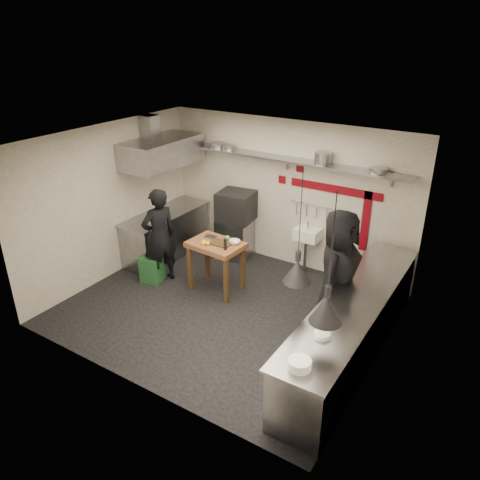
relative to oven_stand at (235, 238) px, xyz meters
The scene contains 47 objects.
floor 2.02m from the oven_stand, 61.47° to the right, with size 5.00×5.00×0.00m, color black.
ceiling 3.11m from the oven_stand, 61.47° to the right, with size 5.00×5.00×0.00m, color beige.
wall_back 1.42m from the oven_stand, 20.74° to the left, with size 5.00×0.04×2.80m, color silver.
wall_front 4.08m from the oven_stand, 76.15° to the right, with size 5.00×0.04×2.80m, color silver.
wall_left 2.54m from the oven_stand, 131.73° to the right, with size 0.04×4.20×2.80m, color silver.
wall_right 3.99m from the oven_stand, 26.81° to the right, with size 0.04×4.20×2.80m, color silver.
red_band_horiz 2.31m from the oven_stand, 10.12° to the left, with size 1.70×0.02×0.14m, color maroon.
red_band_vert 2.64m from the oven_stand, ahead, with size 0.14×0.02×1.10m, color maroon.
red_tile_a 1.99m from the oven_stand, 15.79° to the left, with size 0.14×0.02×0.14m, color maroon.
red_tile_b 1.57m from the oven_stand, 21.79° to the left, with size 0.14×0.02×0.14m, color maroon.
back_shelf 1.97m from the oven_stand, 10.68° to the left, with size 4.60×0.34×0.04m, color gray.
shelf_bracket_left 1.91m from the oven_stand, 160.98° to the left, with size 0.04×0.06×0.24m, color gray.
shelf_bracket_mid 1.90m from the oven_stand, 19.14° to the left, with size 0.04×0.06×0.24m, color gray.
shelf_bracket_right 3.29m from the oven_stand, ahead, with size 0.04×0.06×0.24m, color gray.
pan_far_left 1.86m from the oven_stand, 160.63° to the left, with size 0.31×0.31×0.09m, color gray.
pan_mid_left 1.80m from the oven_stand, 142.27° to the left, with size 0.25×0.25×0.07m, color gray.
stock_pot 2.50m from the oven_stand, ahead, with size 0.29×0.29×0.20m, color gray.
pan_right 3.19m from the oven_stand, ahead, with size 0.29×0.29×0.08m, color gray.
oven_stand is the anchor object (origin of this frame).
combi_oven 0.69m from the oven_stand, ahead, with size 0.66×0.62×0.58m, color black.
oven_door 0.73m from the oven_stand, 97.45° to the right, with size 0.53×0.03×0.46m, color maroon.
oven_glass 0.73m from the oven_stand, 87.19° to the right, with size 0.35×0.02×0.34m, color black.
hand_sink 1.55m from the oven_stand, ahead, with size 0.46×0.34×0.22m, color white.
sink_tap 1.61m from the oven_stand, ahead, with size 0.03×0.03×0.14m, color gray.
sink_drain 1.50m from the oven_stand, ahead, with size 0.06×0.06×0.66m, color gray.
utensil_rail 1.79m from the oven_stand, 12.01° to the left, with size 0.02×0.02×0.90m, color gray.
counter_right 3.55m from the oven_stand, 29.35° to the right, with size 0.70×3.80×0.90m, color gray.
counter_right_top 3.59m from the oven_stand, 29.35° to the right, with size 0.76×3.90×0.03m, color gray.
plate_stack 4.64m from the oven_stand, 48.20° to the right, with size 0.26×0.26×0.11m, color white.
small_bowl_right 4.16m from the oven_stand, 42.30° to the right, with size 0.20×0.20×0.05m, color white.
counter_left 1.39m from the oven_stand, 150.11° to the right, with size 0.70×1.90×0.90m, color gray.
counter_left_top 1.48m from the oven_stand, 150.11° to the right, with size 0.76×2.00×0.03m, color gray.
extractor_hood 2.21m from the oven_stand, 149.05° to the right, with size 0.78×1.60×0.50m, color gray.
hood_duct 2.66m from the oven_stand, 153.77° to the right, with size 0.28×0.28×0.50m, color gray.
green_bin 1.81m from the oven_stand, 113.92° to the right, with size 0.35×0.35×0.50m, color #215A2D.
prep_table 1.36m from the oven_stand, 70.58° to the right, with size 0.92×0.64×0.92m, color brown, non-canonical shape.
cutting_board 1.48m from the oven_stand, 66.65° to the right, with size 0.37×0.26×0.03m, color #442F19.
pepper_mill 1.71m from the oven_stand, 62.44° to the right, with size 0.05×0.05×0.20m, color black.
lemon_a 1.59m from the oven_stand, 77.37° to the right, with size 0.08×0.08×0.08m, color yellow.
lemon_b 1.59m from the oven_stand, 74.63° to the right, with size 0.07×0.07×0.07m, color yellow.
veg_ball 1.37m from the oven_stand, 62.66° to the right, with size 0.09×0.09×0.09m, color #559A44.
steel_tray 1.30m from the oven_stand, 77.63° to the right, with size 0.19×0.13×0.03m, color gray.
bowl 1.46m from the oven_stand, 56.92° to the right, with size 0.19×0.19×0.06m, color white.
heat_lamp_near 3.78m from the oven_stand, 43.30° to the right, with size 0.37×0.37×1.51m, color black, non-canonical shape.
heat_lamp_far 4.55m from the oven_stand, 42.90° to the right, with size 0.39×0.39×1.55m, color black, non-canonical shape.
chef_left 1.72m from the oven_stand, 111.12° to the right, with size 0.65×0.42×1.77m, color black.
chef_right 3.03m from the oven_stand, 26.23° to the right, with size 0.97×0.63×1.98m, color black.
Camera 1 is at (3.72, -5.42, 4.32)m, focal length 35.00 mm.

